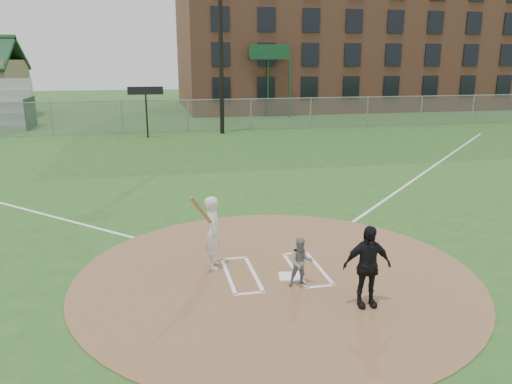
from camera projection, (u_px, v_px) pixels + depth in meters
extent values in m
plane|color=#26551D|center=(276.00, 275.00, 10.50)|extent=(140.00, 140.00, 0.00)
cylinder|color=olive|center=(276.00, 275.00, 10.50)|extent=(8.40, 8.40, 0.02)
cube|color=white|center=(290.00, 277.00, 10.36)|extent=(0.52, 0.52, 0.03)
cube|color=white|center=(431.00, 168.00, 20.85)|extent=(17.04, 17.04, 0.01)
imported|color=gray|center=(301.00, 262.00, 9.86)|extent=(0.51, 0.42, 0.99)
imported|color=black|center=(367.00, 266.00, 8.99)|extent=(0.92, 0.42, 1.54)
cube|color=white|center=(228.00, 276.00, 10.43)|extent=(0.08, 1.80, 0.01)
cube|color=white|center=(254.00, 273.00, 10.54)|extent=(0.08, 1.80, 0.01)
cube|color=white|center=(234.00, 258.00, 11.34)|extent=(0.62, 0.08, 0.01)
cube|color=white|center=(250.00, 293.00, 9.64)|extent=(0.62, 0.08, 0.01)
cube|color=white|center=(319.00, 267.00, 10.84)|extent=(0.08, 1.80, 0.01)
cube|color=white|center=(295.00, 270.00, 10.73)|extent=(0.08, 1.80, 0.01)
cube|color=white|center=(295.00, 253.00, 11.63)|extent=(0.62, 0.08, 0.01)
cube|color=white|center=(321.00, 286.00, 9.93)|extent=(0.62, 0.08, 0.01)
imported|color=silver|center=(214.00, 232.00, 10.69)|extent=(0.46, 0.63, 1.59)
cylinder|color=#96613C|center=(201.00, 210.00, 10.09)|extent=(0.50, 0.44, 0.70)
cube|color=slate|center=(188.00, 116.00, 31.02)|extent=(56.00, 0.03, 2.00)
cube|color=gray|center=(187.00, 100.00, 30.77)|extent=(56.00, 0.06, 0.06)
cube|color=gray|center=(188.00, 116.00, 31.02)|extent=(56.08, 0.08, 2.00)
cube|color=#194728|center=(31.00, 113.00, 32.94)|extent=(0.08, 3.20, 2.00)
cube|color=#945740|center=(339.00, 26.00, 47.75)|extent=(30.00, 16.00, 15.00)
cube|color=black|center=(375.00, 21.00, 40.14)|extent=(26.60, 0.10, 12.20)
cube|color=#194728|center=(269.00, 58.00, 38.49)|extent=(3.20, 1.00, 0.15)
cube|color=#194728|center=(268.00, 88.00, 39.54)|extent=(0.12, 0.12, 4.50)
cube|color=#194728|center=(289.00, 88.00, 38.95)|extent=(0.12, 0.12, 4.50)
cube|color=#194728|center=(269.00, 51.00, 38.35)|extent=(3.20, 0.08, 1.00)
cylinder|color=black|center=(221.00, 32.00, 29.21)|extent=(0.26, 0.26, 12.00)
cylinder|color=black|center=(147.00, 115.00, 28.73)|extent=(0.10, 0.10, 2.60)
cube|color=black|center=(145.00, 91.00, 28.37)|extent=(2.00, 0.10, 0.45)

